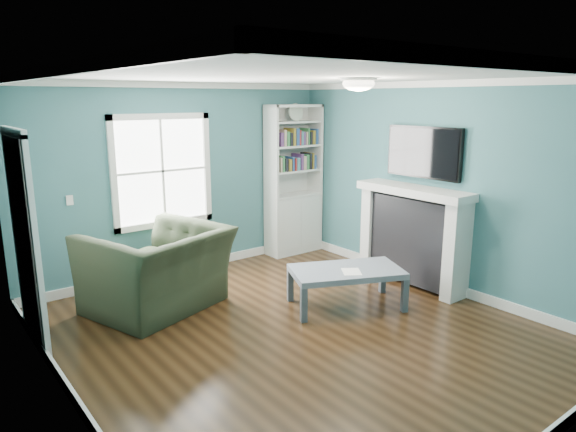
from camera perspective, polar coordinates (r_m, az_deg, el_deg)
floor at (r=5.52m, az=1.06°, el=-12.71°), size 5.00×5.00×0.00m
room_walls at (r=5.04m, az=1.13°, el=3.73°), size 5.00×5.00×5.00m
trim at (r=5.10m, az=1.11°, el=-0.09°), size 4.50×5.00×2.60m
window at (r=7.01m, az=-13.78°, el=4.88°), size 1.40×0.06×1.50m
bookshelf at (r=8.01m, az=0.59°, el=2.40°), size 0.90×0.35×2.31m
fireplace at (r=6.84m, az=13.69°, el=-2.29°), size 0.44×1.58×1.30m
tv at (r=6.74m, az=14.83°, el=6.86°), size 0.06×1.10×0.65m
door at (r=5.50m, az=-27.24°, el=-2.36°), size 0.12×0.98×2.17m
ceiling_fixture at (r=5.66m, az=7.85°, el=14.46°), size 0.38×0.38×0.15m
light_switch at (r=6.66m, az=-23.09°, el=1.62°), size 0.08×0.01×0.12m
recliner at (r=6.05m, az=-14.36°, el=-4.38°), size 1.66×1.34×1.26m
coffee_table at (r=6.03m, az=6.51°, el=-6.38°), size 1.44×1.15×0.46m
paper_sheet at (r=5.92m, az=7.07°, el=-6.16°), size 0.31×0.33×0.00m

